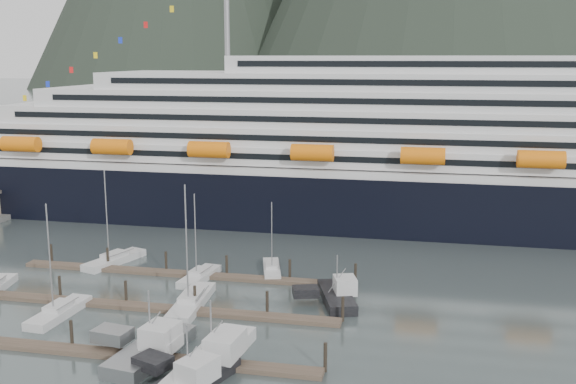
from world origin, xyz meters
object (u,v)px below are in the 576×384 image
Objects in this scene: sailboat_c at (59,313)px; trawler_b at (150,348)px; cruise_ship at (441,158)px; sailboat_d at (191,303)px; sailboat_g at (272,270)px; trawler_e at (336,295)px; trawler_d at (187,380)px; sailboat_f at (200,277)px; trawler_c at (210,357)px; sailboat_e at (114,260)px.

sailboat_c reaches higher than trawler_b.
cruise_ship reaches higher than sailboat_d.
sailboat_g is (20.74, 21.37, -0.05)m from sailboat_c.
sailboat_d reaches higher than trawler_e.
trawler_d is (6.08, -5.49, -0.09)m from trawler_b.
cruise_ship is 52.80m from sailboat_f.
sailboat_c is at bearing 70.33° from trawler_b.
sailboat_g is at bearing 29.25° from trawler_e.
trawler_e is at bearing -148.33° from sailboat_g.
trawler_c is 1.25× the size of trawler_d.
sailboat_d is 1.09× the size of sailboat_e.
trawler_c is at bearing -85.94° from trawler_b.
trawler_c is 1.40× the size of trawler_e.
trawler_e is at bearing -86.92° from sailboat_e.
cruise_ship is 69.58m from trawler_c.
trawler_d is (21.05, -13.57, 0.45)m from sailboat_c.
cruise_ship is at bearing -12.98° from trawler_c.
cruise_ship is 74.41m from trawler_d.
cruise_ship is at bearing -15.57° from trawler_b.
trawler_b is (14.96, -8.08, 0.54)m from sailboat_c.
sailboat_f is 1.18× the size of sailboat_g.
sailboat_e is 33.99m from trawler_b.
sailboat_d is 22.52m from sailboat_e.
sailboat_e reaches higher than sailboat_f.
cruise_ship reaches higher than trawler_b.
sailboat_g is at bearing 7.71° from trawler_c.
sailboat_f is 1.05× the size of trawler_d.
sailboat_c is 0.98× the size of sailboat_e.
sailboat_e is (-3.12, 20.69, 0.00)m from sailboat_c.
sailboat_d reaches higher than trawler_c.
sailboat_c is 1.14× the size of trawler_b.
sailboat_f reaches higher than trawler_e.
sailboat_f is at bearing 58.96° from trawler_e.
sailboat_g is (-23.26, -34.95, -11.66)m from cruise_ship.
cruise_ship is 14.64× the size of sailboat_c.
sailboat_d is 1.28× the size of trawler_b.
sailboat_e is at bearing -142.90° from cruise_ship.
sailboat_c is 0.95× the size of trawler_c.
sailboat_f is at bearing 16.19° from trawler_b.
trawler_d is at bearing -164.94° from sailboat_d.
cruise_ship is 47.80m from trawler_e.
sailboat_c is at bearing 109.89° from sailboat_d.
sailboat_g is 0.89× the size of trawler_d.
cruise_ship reaches higher than sailboat_f.
trawler_c is (7.42, -14.90, 0.50)m from sailboat_d.
cruise_ship reaches higher than sailboat_e.
sailboat_d is (-29.80, -50.04, -11.59)m from cruise_ship.
sailboat_d is 1.33× the size of trawler_d.
sailboat_d is at bearing -62.59° from sailboat_c.
sailboat_e is at bearing 55.91° from trawler_d.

